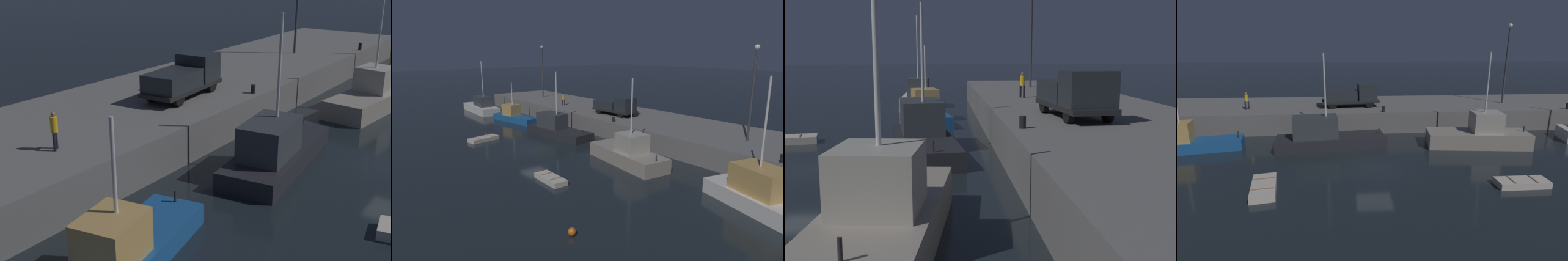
# 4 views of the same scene
# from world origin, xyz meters

# --- Properties ---
(ground_plane) EXTENTS (320.00, 320.00, 0.00)m
(ground_plane) POSITION_xyz_m (0.00, 0.00, 0.00)
(ground_plane) COLOR black
(pier_quay) EXTENTS (61.40, 10.51, 2.05)m
(pier_quay) POSITION_xyz_m (0.00, 14.10, 1.02)
(pier_quay) COLOR slate
(pier_quay) RESTS_ON ground
(fishing_trawler_red) EXTENTS (9.25, 3.92, 7.65)m
(fishing_trawler_red) POSITION_xyz_m (-3.62, 5.09, 0.95)
(fishing_trawler_red) COLOR #232328
(fishing_trawler_red) RESTS_ON ground
(fishing_boat_white) EXTENTS (8.58, 3.76, 7.75)m
(fishing_boat_white) POSITION_xyz_m (9.24, 4.47, 0.96)
(fishing_boat_white) COLOR gray
(fishing_boat_white) RESTS_ON ground
(fishing_boat_orange) EXTENTS (8.08, 3.74, 5.59)m
(fishing_boat_orange) POSITION_xyz_m (-14.66, 4.99, 0.79)
(fishing_boat_orange) COLOR #195193
(fishing_boat_orange) RESTS_ON ground
(fishing_trawler_green) EXTENTS (9.31, 3.03, 8.31)m
(fishing_trawler_green) POSITION_xyz_m (-24.74, 4.02, 0.93)
(fishing_trawler_green) COLOR silver
(fishing_trawler_green) RESTS_ON ground
(rowboat_white_mid) EXTENTS (1.96, 3.48, 0.46)m
(rowboat_white_mid) POSITION_xyz_m (-6.73, -2.77, 0.21)
(rowboat_white_mid) COLOR beige
(rowboat_white_mid) RESTS_ON ground
(lamp_post_west) EXTENTS (0.44, 0.44, 8.73)m
(lamp_post_west) POSITION_xyz_m (-21.68, 13.97, 7.09)
(lamp_post_west) COLOR #38383D
(lamp_post_west) RESTS_ON pier_quay
(utility_truck) EXTENTS (6.07, 2.66, 2.35)m
(utility_truck) POSITION_xyz_m (-1.25, 12.47, 3.22)
(utility_truck) COLOR black
(utility_truck) RESTS_ON pier_quay
(dockworker) EXTENTS (0.44, 0.44, 1.73)m
(dockworker) POSITION_xyz_m (-11.81, 11.62, 3.03)
(dockworker) COLOR black
(dockworker) RESTS_ON pier_quay
(bollard_west) EXTENTS (0.28, 0.28, 0.52)m
(bollard_west) POSITION_xyz_m (1.71, 9.43, 2.31)
(bollard_west) COLOR black
(bollard_west) RESTS_ON pier_quay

